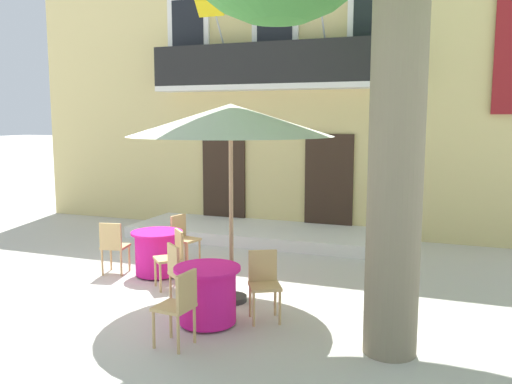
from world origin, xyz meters
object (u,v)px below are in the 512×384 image
at_px(cafe_chair_near_tree_0, 183,236).
at_px(cafe_chair_near_tree_1, 113,244).
at_px(cafe_chair_middle_0, 264,280).
at_px(cafe_chair_middle_2, 179,303).
at_px(cafe_table_middle, 207,295).
at_px(cafe_umbrella, 231,121).
at_px(cafe_table_near_tree, 157,253).
at_px(cafe_chair_near_tree_2, 173,255).
at_px(cafe_chair_middle_1, 181,271).

xyz_separation_m(cafe_chair_near_tree_0, cafe_chair_near_tree_1, (-0.80, -0.97, 0.00)).
bearing_deg(cafe_chair_near_tree_1, cafe_chair_middle_0, -18.00).
distance_m(cafe_chair_middle_0, cafe_chair_middle_2, 1.33).
bearing_deg(cafe_table_middle, cafe_umbrella, 93.56).
bearing_deg(cafe_chair_near_tree_1, cafe_table_middle, -30.13).
xyz_separation_m(cafe_table_near_tree, cafe_chair_middle_2, (1.76, -2.41, 0.14)).
bearing_deg(cafe_umbrella, cafe_chair_near_tree_1, 167.75).
xyz_separation_m(cafe_table_middle, cafe_chair_middle_2, (0.01, -0.75, 0.14)).
relative_size(cafe_table_near_tree, cafe_chair_middle_0, 0.95).
bearing_deg(cafe_chair_middle_0, cafe_chair_near_tree_2, 157.50).
bearing_deg(cafe_umbrella, cafe_chair_middle_2, -87.74).
bearing_deg(cafe_chair_middle_0, cafe_chair_middle_2, -117.24).
bearing_deg(cafe_chair_middle_2, cafe_umbrella, 92.26).
relative_size(cafe_chair_near_tree_2, cafe_chair_middle_1, 1.00).
xyz_separation_m(cafe_chair_near_tree_0, cafe_chair_middle_0, (2.29, -1.97, 0.00)).
xyz_separation_m(cafe_chair_near_tree_0, cafe_umbrella, (1.61, -1.49, 2.08)).
relative_size(cafe_table_middle, cafe_chair_middle_1, 0.95).
bearing_deg(cafe_umbrella, cafe_chair_middle_0, -35.40).
bearing_deg(cafe_chair_middle_0, cafe_chair_near_tree_0, 139.21).
distance_m(cafe_chair_near_tree_1, cafe_chair_near_tree_2, 1.33).
bearing_deg(cafe_chair_middle_1, cafe_chair_middle_2, -61.79).
relative_size(cafe_chair_near_tree_0, cafe_chair_middle_2, 1.00).
height_order(cafe_chair_middle_0, cafe_umbrella, cafe_umbrella).
distance_m(cafe_table_middle, cafe_chair_middle_0, 0.77).
xyz_separation_m(cafe_chair_near_tree_2, cafe_chair_middle_2, (1.18, -1.93, 0.00)).
distance_m(cafe_chair_near_tree_2, cafe_table_middle, 1.67).
bearing_deg(cafe_chair_near_tree_0, cafe_chair_middle_0, -40.79).
relative_size(cafe_chair_near_tree_0, cafe_chair_near_tree_1, 1.00).
height_order(cafe_chair_near_tree_2, cafe_table_middle, cafe_chair_near_tree_2).
bearing_deg(cafe_chair_middle_1, cafe_table_near_tree, 132.53).
xyz_separation_m(cafe_chair_near_tree_2, cafe_chair_middle_0, (1.79, -0.74, 0.00)).
height_order(cafe_chair_near_tree_0, cafe_chair_near_tree_1, same).
distance_m(cafe_table_middle, cafe_umbrella, 2.40).
relative_size(cafe_chair_near_tree_2, cafe_chair_middle_2, 1.00).
bearing_deg(cafe_chair_near_tree_2, cafe_chair_middle_0, -22.50).
xyz_separation_m(cafe_table_near_tree, cafe_chair_near_tree_2, (0.58, -0.48, 0.14)).
bearing_deg(cafe_chair_near_tree_2, cafe_table_middle, -44.98).
height_order(cafe_table_near_tree, cafe_chair_middle_0, cafe_chair_middle_0).
height_order(cafe_chair_near_tree_2, cafe_chair_middle_0, same).
xyz_separation_m(cafe_table_near_tree, cafe_table_middle, (1.75, -1.66, 0.00)).
xyz_separation_m(cafe_chair_near_tree_2, cafe_umbrella, (1.12, -0.26, 2.08)).
distance_m(cafe_chair_near_tree_2, cafe_umbrella, 2.38).
distance_m(cafe_chair_middle_1, cafe_chair_middle_2, 1.34).
xyz_separation_m(cafe_chair_near_tree_1, cafe_chair_middle_1, (1.85, -1.01, 0.00)).
height_order(cafe_table_middle, cafe_umbrella, cafe_umbrella).
height_order(cafe_table_near_tree, cafe_umbrella, cafe_umbrella).
xyz_separation_m(cafe_table_middle, cafe_chair_middle_0, (0.62, 0.43, 0.14)).
bearing_deg(cafe_umbrella, cafe_chair_middle_1, -139.35).
bearing_deg(cafe_chair_near_tree_0, cafe_chair_near_tree_1, -129.65).
xyz_separation_m(cafe_chair_near_tree_1, cafe_chair_middle_0, (3.09, -1.00, 0.00)).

